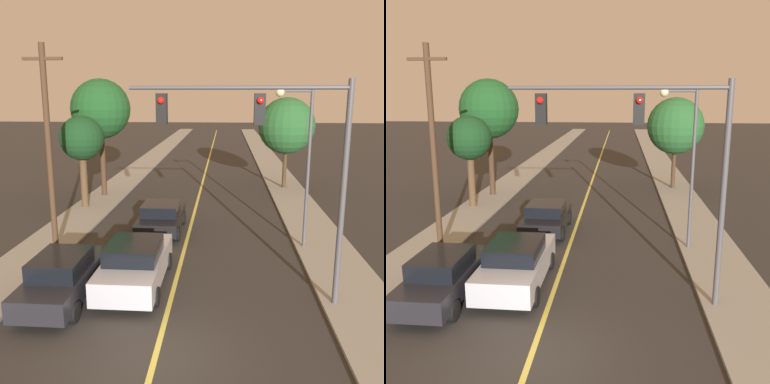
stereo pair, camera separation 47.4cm
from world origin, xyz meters
TOP-DOWN VIEW (x-y plane):
  - ground_plane at (0.00, 0.00)m, footprint 200.00×200.00m
  - road_surface at (0.00, 36.00)m, footprint 9.63×80.00m
  - sidewalk_left at (-6.07, 36.00)m, footprint 2.50×80.00m
  - sidewalk_right at (6.07, 36.00)m, footprint 2.50×80.00m
  - car_near_lane_front at (-1.35, 4.19)m, footprint 2.08×4.86m
  - car_near_lane_second at (-1.35, 10.27)m, footprint 2.07×4.28m
  - car_outer_lane_front at (-3.47, 2.99)m, footprint 1.87×4.69m
  - traffic_signal_mast at (3.19, 3.15)m, footprint 6.46×0.42m
  - streetlamp_right at (4.81, 8.41)m, footprint 1.55×0.36m
  - utility_pole_left at (-5.42, 7.16)m, footprint 1.60×0.24m
  - tree_left_near at (-6.52, 14.43)m, footprint 2.55×2.55m
  - tree_left_far at (-6.24, 17.51)m, footprint 3.77×3.77m
  - tree_right_near at (5.93, 20.84)m, footprint 3.91×3.91m

SIDE VIEW (x-z plane):
  - ground_plane at x=0.00m, z-range 0.00..0.00m
  - road_surface at x=0.00m, z-range 0.00..0.01m
  - sidewalk_left at x=-6.07m, z-range 0.00..0.12m
  - sidewalk_right at x=6.07m, z-range 0.00..0.12m
  - car_near_lane_second at x=-1.35m, z-range 0.03..1.50m
  - car_outer_lane_front at x=-3.47m, z-range 0.01..1.59m
  - car_near_lane_front at x=-1.35m, z-range 0.01..1.66m
  - tree_left_near at x=-6.52m, z-range 1.42..6.73m
  - streetlamp_right at x=4.81m, z-range 1.08..7.81m
  - tree_right_near at x=5.93m, z-range 1.31..7.64m
  - utility_pole_left at x=-5.42m, z-range 0.28..8.68m
  - traffic_signal_mast at x=3.19m, z-range 1.65..8.52m
  - tree_left_far at x=-6.24m, z-range 1.94..9.41m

